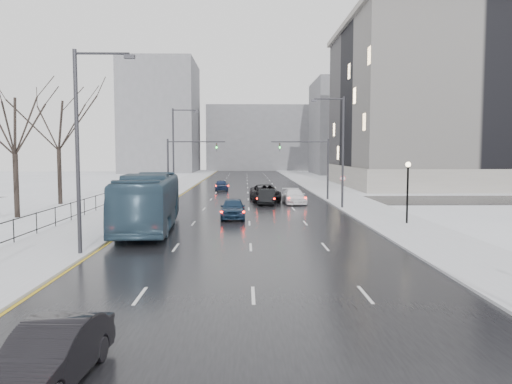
{
  "coord_description": "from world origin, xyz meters",
  "views": [
    {
      "loc": [
        -0.25,
        -4.33,
        5.11
      ],
      "look_at": [
        0.41,
        28.25,
        2.5
      ],
      "focal_mm": 35.0,
      "sensor_mm": 36.0,
      "label": 1
    }
  ],
  "objects": [
    {
      "name": "road",
      "position": [
        0.0,
        60.0,
        0.02
      ],
      "size": [
        16.0,
        150.0,
        0.04
      ],
      "primitive_type": "cube",
      "color": "black",
      "rests_on": "ground"
    },
    {
      "name": "sedan_center_near",
      "position": [
        -1.26,
        33.7,
        0.83
      ],
      "size": [
        1.93,
        4.64,
        1.57
      ],
      "primitive_type": "imported",
      "rotation": [
        0.0,
        0.0,
        0.02
      ],
      "color": "#172C45",
      "rests_on": "road"
    },
    {
      "name": "streetlight_r_mid",
      "position": [
        8.17,
        40.0,
        5.62
      ],
      "size": [
        2.95,
        0.25,
        10.0
      ],
      "color": "#2D2D33",
      "rests_on": "ground"
    },
    {
      "name": "sedan_right_far",
      "position": [
        4.5,
        44.62,
        0.76
      ],
      "size": [
        2.31,
        5.09,
        1.44
      ],
      "primitive_type": "imported",
      "rotation": [
        0.0,
        0.0,
        0.06
      ],
      "color": "white",
      "rests_on": "road"
    },
    {
      "name": "tree_park_e",
      "position": [
        -18.2,
        44.0,
        0.0
      ],
      "size": [
        9.45,
        9.45,
        13.5
      ],
      "primitive_type": null,
      "color": "black",
      "rests_on": "ground"
    },
    {
      "name": "mast_signal_left",
      "position": [
        -7.33,
        48.0,
        4.11
      ],
      "size": [
        6.1,
        0.33,
        6.5
      ],
      "color": "#2D2D33",
      "rests_on": "ground"
    },
    {
      "name": "sidewalk_right",
      "position": [
        10.5,
        60.0,
        0.08
      ],
      "size": [
        5.0,
        150.0,
        0.16
      ],
      "primitive_type": "cube",
      "color": "silver",
      "rests_on": "ground"
    },
    {
      "name": "mast_signal_right",
      "position": [
        7.33,
        48.0,
        4.11
      ],
      "size": [
        6.1,
        0.33,
        6.5
      ],
      "color": "#2D2D33",
      "rests_on": "ground"
    },
    {
      "name": "park_strip",
      "position": [
        -20.0,
        60.0,
        0.06
      ],
      "size": [
        14.0,
        150.0,
        0.12
      ],
      "primitive_type": "cube",
      "color": "white",
      "rests_on": "ground"
    },
    {
      "name": "bldg_far_center",
      "position": [
        4.0,
        140.0,
        9.0
      ],
      "size": [
        30.0,
        18.0,
        18.0
      ],
      "primitive_type": "cube",
      "color": "slate",
      "rests_on": "ground"
    },
    {
      "name": "cross_road",
      "position": [
        0.0,
        48.0,
        0.02
      ],
      "size": [
        130.0,
        10.0,
        0.04
      ],
      "primitive_type": "cube",
      "color": "black",
      "rests_on": "ground"
    },
    {
      "name": "lamppost_r_mid",
      "position": [
        11.0,
        30.0,
        2.94
      ],
      "size": [
        0.36,
        0.36,
        4.28
      ],
      "color": "black",
      "rests_on": "sidewalk_right"
    },
    {
      "name": "sidewalk_left",
      "position": [
        -10.5,
        60.0,
        0.08
      ],
      "size": [
        5.0,
        150.0,
        0.16
      ],
      "primitive_type": "cube",
      "color": "silver",
      "rests_on": "ground"
    },
    {
      "name": "iron_fence",
      "position": [
        -13.0,
        30.0,
        0.91
      ],
      "size": [
        0.06,
        70.0,
        1.3
      ],
      "color": "black",
      "rests_on": "sidewalk_left"
    },
    {
      "name": "civic_building",
      "position": [
        35.0,
        72.0,
        11.21
      ],
      "size": [
        41.0,
        31.0,
        24.8
      ],
      "color": "gray",
      "rests_on": "ground"
    },
    {
      "name": "sedan_right_cross",
      "position": [
        1.73,
        47.39,
        0.9
      ],
      "size": [
        3.25,
        6.34,
        1.71
      ],
      "primitive_type": "imported",
      "rotation": [
        0.0,
        0.0,
        0.07
      ],
      "color": "black",
      "rests_on": "road"
    },
    {
      "name": "tree_park_d",
      "position": [
        -17.8,
        34.0,
        0.0
      ],
      "size": [
        8.75,
        8.75,
        12.5
      ],
      "primitive_type": null,
      "color": "black",
      "rests_on": "ground"
    },
    {
      "name": "sedan_right_near",
      "position": [
        1.82,
        43.87,
        0.77
      ],
      "size": [
        2.03,
        4.6,
        1.47
      ],
      "primitive_type": "imported",
      "rotation": [
        0.0,
        0.0,
        -0.11
      ],
      "color": "black",
      "rests_on": "road"
    },
    {
      "name": "sedan_center_far",
      "position": [
        -3.5,
        61.8,
        0.74
      ],
      "size": [
        2.03,
        4.26,
        1.41
      ],
      "primitive_type": "imported",
      "rotation": [
        0.0,
        0.0,
        0.09
      ],
      "color": "#162444",
      "rests_on": "road"
    },
    {
      "name": "streetlight_l_near",
      "position": [
        -8.17,
        20.0,
        5.62
      ],
      "size": [
        2.95,
        0.25,
        10.0
      ],
      "color": "#2D2D33",
      "rests_on": "ground"
    },
    {
      "name": "streetlight_l_far",
      "position": [
        -8.17,
        52.0,
        5.62
      ],
      "size": [
        2.95,
        0.25,
        10.0
      ],
      "color": "#2D2D33",
      "rests_on": "ground"
    },
    {
      "name": "bus",
      "position": [
        -6.65,
        28.37,
        1.88
      ],
      "size": [
        3.99,
        13.36,
        3.67
      ],
      "primitive_type": "imported",
      "rotation": [
        0.0,
        0.0,
        0.07
      ],
      "color": "#2F485B",
      "rests_on": "road"
    },
    {
      "name": "bldg_far_left",
      "position": [
        -22.0,
        125.0,
        14.0
      ],
      "size": [
        18.0,
        22.0,
        28.0
      ],
      "primitive_type": "cube",
      "color": "slate",
      "rests_on": "ground"
    },
    {
      "name": "bldg_far_right",
      "position": [
        28.0,
        115.0,
        11.0
      ],
      "size": [
        24.0,
        20.0,
        22.0
      ],
      "primitive_type": "cube",
      "color": "slate",
      "rests_on": "ground"
    },
    {
      "name": "no_uturn_sign",
      "position": [
        9.2,
        44.0,
        2.3
      ],
      "size": [
        0.6,
        0.06,
        2.7
      ],
      "color": "#2D2D33",
      "rests_on": "sidewalk_right"
    },
    {
      "name": "sedan_left_near",
      "position": [
        -4.5,
        6.26,
        0.72
      ],
      "size": [
        1.76,
        4.24,
        1.36
      ],
      "primitive_type": "imported",
      "rotation": [
        0.0,
        0.0,
        -0.08
      ],
      "color": "black",
      "rests_on": "road"
    }
  ]
}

